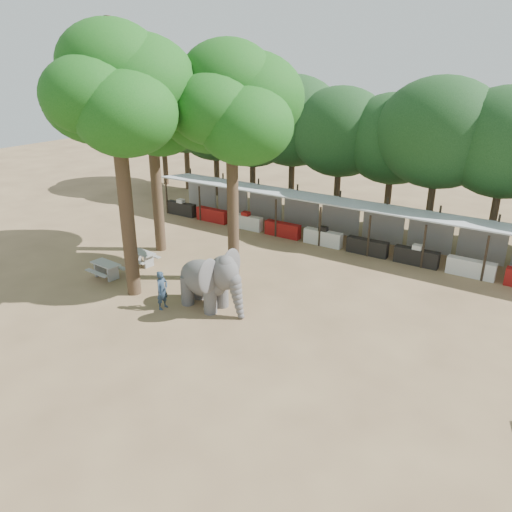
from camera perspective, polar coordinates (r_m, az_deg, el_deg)
The scene contains 10 objects.
ground at distance 19.72m, azimuth -5.67°, elevation -10.55°, with size 100.00×100.00×0.00m, color brown.
vendor_stalls at distance 30.18m, azimuth 10.91°, elevation 3.37°, with size 28.00×2.99×2.80m.
yard_tree_left at distance 28.26m, azimuth -11.91°, elevation 16.65°, with size 7.10×6.90×11.02m.
yard_tree_center at distance 22.58m, azimuth -15.74°, elevation 17.72°, with size 7.10×6.90×12.04m.
yard_tree_back at distance 23.58m, azimuth -2.87°, elevation 16.97°, with size 7.10×6.90×11.36m.
backdrop_trees at distance 33.91m, azimuth 14.95°, elevation 12.59°, with size 46.46×5.95×8.33m.
elephant at distance 22.11m, azimuth -5.16°, elevation -2.73°, with size 3.61×2.75×2.74m.
handler at distance 22.56m, azimuth -10.67°, elevation -3.86°, with size 0.64×0.43×1.79m, color #26384C.
picnic_table_near at distance 26.52m, azimuth -16.76°, elevation -1.33°, with size 1.70×1.55×0.80m.
picnic_table_far at distance 27.64m, azimuth -12.83°, elevation -0.06°, with size 1.57×1.44×0.74m.
Camera 1 is at (10.72, -12.79, 10.50)m, focal length 35.00 mm.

